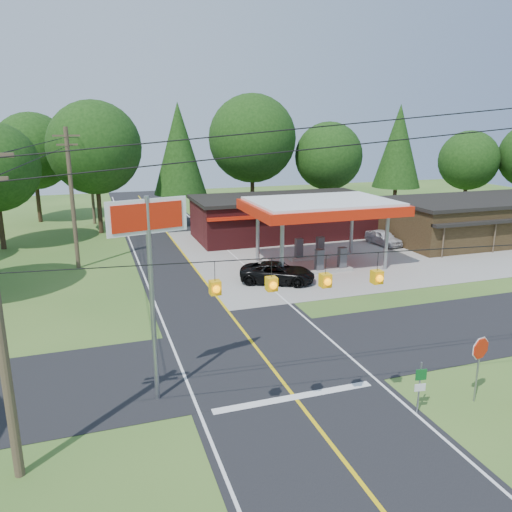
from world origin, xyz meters
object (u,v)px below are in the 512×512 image
object	(u,v)px
gas_canopy	(321,208)
octagonal_stop_sign	(480,354)
suv_car	(277,273)
big_stop_sign	(149,250)
sedan_car	(383,238)

from	to	relation	value
gas_canopy	octagonal_stop_sign	bearing A→B (deg)	-97.95
suv_car	octagonal_stop_sign	bearing A→B (deg)	-146.71
suv_car	big_stop_sign	world-z (taller)	big_stop_sign
gas_canopy	octagonal_stop_sign	distance (m)	19.33
gas_canopy	suv_car	size ratio (longest dim) A/B	2.17
gas_canopy	sedan_car	xyz separation A→B (m)	(8.00, 4.00, -3.62)
suv_car	sedan_car	distance (m)	14.33
gas_canopy	suv_car	xyz separation A→B (m)	(-4.50, -3.00, -3.59)
suv_car	big_stop_sign	distance (m)	16.18
octagonal_stop_sign	sedan_car	bearing A→B (deg)	65.16
suv_car	octagonal_stop_sign	world-z (taller)	octagonal_stop_sign
big_stop_sign	octagonal_stop_sign	xyz separation A→B (m)	(11.35, -4.00, -3.91)
octagonal_stop_sign	big_stop_sign	bearing A→B (deg)	160.56
gas_canopy	sedan_car	size ratio (longest dim) A/B	2.80
gas_canopy	octagonal_stop_sign	xyz separation A→B (m)	(-2.65, -19.01, -2.29)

